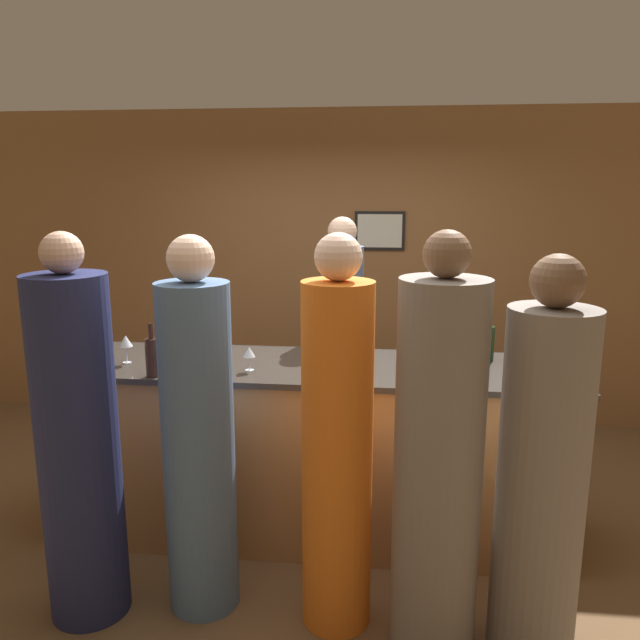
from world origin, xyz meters
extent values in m
plane|color=brown|center=(0.00, 0.00, 0.00)|extent=(14.00, 14.00, 0.00)
cube|color=olive|center=(0.00, 2.04, 1.40)|extent=(8.00, 0.06, 2.80)
cube|color=black|center=(0.37, 2.00, 1.75)|extent=(0.44, 0.02, 0.34)
cube|color=silver|center=(0.37, 1.98, 1.75)|extent=(0.39, 0.00, 0.29)
cube|color=#B27F4C|center=(0.00, 0.00, 0.53)|extent=(3.04, 0.75, 1.06)
cube|color=#332D28|center=(0.00, 0.00, 1.08)|extent=(3.10, 0.81, 0.04)
cylinder|color=#4C6B93|center=(0.14, 0.76, 0.86)|extent=(0.30, 0.30, 1.73)
sphere|color=beige|center=(0.14, 0.76, 1.83)|extent=(0.20, 0.20, 0.20)
cylinder|color=#1E234C|center=(-1.02, -0.87, 0.87)|extent=(0.39, 0.39, 1.74)
sphere|color=tan|center=(-1.02, -0.87, 1.84)|extent=(0.20, 0.20, 0.20)
cylinder|color=#4C6B93|center=(-0.46, -0.75, 0.85)|extent=(0.36, 0.36, 1.70)
sphere|color=beige|center=(-0.46, -0.75, 1.81)|extent=(0.22, 0.22, 0.22)
cylinder|color=orange|center=(0.24, -0.80, 0.86)|extent=(0.34, 0.34, 1.72)
sphere|color=beige|center=(0.24, -0.80, 1.83)|extent=(0.22, 0.22, 0.22)
cylinder|color=gray|center=(1.16, -0.91, 0.82)|extent=(0.39, 0.39, 1.64)
sphere|color=brown|center=(1.16, -0.91, 1.75)|extent=(0.23, 0.23, 0.23)
cylinder|color=gray|center=(0.70, -0.92, 0.88)|extent=(0.40, 0.40, 1.76)
sphere|color=brown|center=(0.70, -0.92, 1.86)|extent=(0.21, 0.21, 0.21)
cylinder|color=#19381E|center=(1.07, 0.20, 1.20)|extent=(0.08, 0.08, 0.21)
cylinder|color=#19381E|center=(1.07, 0.20, 1.35)|extent=(0.03, 0.03, 0.08)
cylinder|color=black|center=(-0.84, -0.34, 1.20)|extent=(0.07, 0.07, 0.22)
cylinder|color=black|center=(-0.84, -0.34, 1.36)|extent=(0.03, 0.03, 0.09)
cylinder|color=silver|center=(-1.09, -0.10, 1.10)|extent=(0.05, 0.05, 0.00)
cylinder|color=silver|center=(-1.09, -0.10, 1.15)|extent=(0.01, 0.01, 0.10)
cone|color=silver|center=(-1.09, -0.10, 1.23)|extent=(0.08, 0.08, 0.07)
cylinder|color=silver|center=(-0.32, -0.17, 1.10)|extent=(0.05, 0.05, 0.00)
cylinder|color=silver|center=(-0.32, -0.17, 1.14)|extent=(0.01, 0.01, 0.08)
cone|color=silver|center=(-0.32, -0.17, 1.21)|extent=(0.07, 0.07, 0.06)
cylinder|color=silver|center=(-1.28, -0.30, 1.10)|extent=(0.05, 0.05, 0.00)
cylinder|color=silver|center=(-1.28, -0.30, 1.14)|extent=(0.01, 0.01, 0.08)
cone|color=silver|center=(-1.28, -0.30, 1.22)|extent=(0.07, 0.07, 0.07)
camera|label=1|loc=(0.46, -3.56, 2.14)|focal=35.00mm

